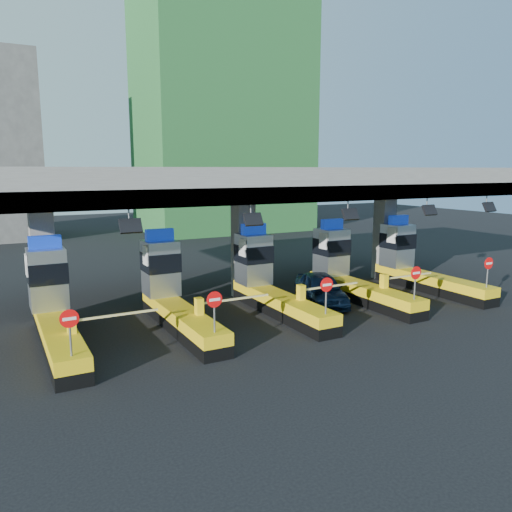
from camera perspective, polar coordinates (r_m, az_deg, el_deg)
name	(u,v)px	position (r m, az deg, el deg)	size (l,w,h in m)	color
ground	(270,310)	(24.99, 1.66, -6.19)	(120.00, 120.00, 0.00)	black
toll_canopy	(244,184)	(26.55, -1.38, 8.19)	(28.00, 12.09, 7.00)	slate
toll_lane_far_left	(53,307)	(21.91, -22.17, -5.46)	(4.43, 8.00, 4.16)	black
toll_lane_left	(172,293)	(22.90, -9.63, -4.20)	(4.43, 8.00, 4.16)	black
toll_lane_center	(268,282)	(24.88, 1.36, -2.93)	(4.43, 8.00, 4.16)	black
toll_lane_right	(348,272)	(27.63, 10.43, -1.80)	(4.43, 8.00, 4.16)	black
toll_lane_far_right	(415,264)	(30.95, 17.71, -0.86)	(4.43, 8.00, 4.16)	black
bg_building_scaffold	(222,105)	(58.43, -3.86, 16.83)	(18.00, 12.00, 28.00)	#1E5926
van	(321,289)	(26.09, 7.44, -3.73)	(1.91, 4.75, 1.62)	black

